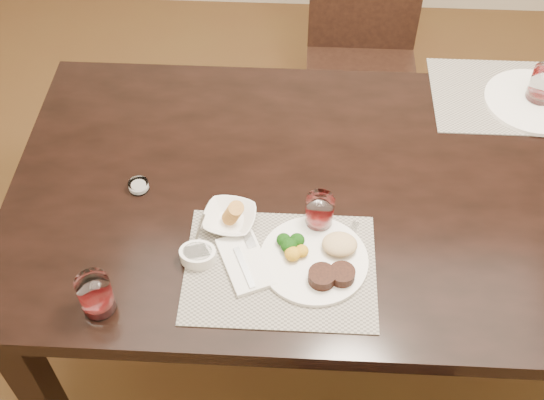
# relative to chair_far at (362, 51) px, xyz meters

# --- Properties ---
(ground_plane) EXTENTS (4.50, 4.50, 0.00)m
(ground_plane) POSITION_rel_chair_far_xyz_m (0.00, -0.93, -0.50)
(ground_plane) COLOR #4B2D18
(ground_plane) RESTS_ON ground
(dining_table) EXTENTS (2.00, 1.00, 0.75)m
(dining_table) POSITION_rel_chair_far_xyz_m (0.00, -0.93, 0.16)
(dining_table) COLOR black
(dining_table) RESTS_ON ground
(chair_far) EXTENTS (0.42, 0.42, 0.90)m
(chair_far) POSITION_rel_chair_far_xyz_m (0.00, 0.00, 0.00)
(chair_far) COLOR black
(chair_far) RESTS_ON ground
(placemat_near) EXTENTS (0.46, 0.34, 0.00)m
(placemat_near) POSITION_rel_chair_far_xyz_m (-0.26, -1.20, 0.25)
(placemat_near) COLOR gray
(placemat_near) RESTS_ON dining_table
(placemat_far) EXTENTS (0.46, 0.34, 0.00)m
(placemat_far) POSITION_rel_chair_far_xyz_m (0.40, -0.53, 0.25)
(placemat_far) COLOR gray
(placemat_far) RESTS_ON dining_table
(dinner_plate) EXTENTS (0.26, 0.26, 0.05)m
(dinner_plate) POSITION_rel_chair_far_xyz_m (-0.17, -1.18, 0.27)
(dinner_plate) COLOR white
(dinner_plate) RESTS_ON placemat_near
(napkin_fork) EXTENTS (0.16, 0.20, 0.02)m
(napkin_fork) POSITION_rel_chair_far_xyz_m (-0.35, -1.19, 0.26)
(napkin_fork) COLOR white
(napkin_fork) RESTS_ON placemat_near
(steak_knife) EXTENTS (0.06, 0.21, 0.01)m
(steak_knife) POSITION_rel_chair_far_xyz_m (-0.10, -1.19, 0.26)
(steak_knife) COLOR silver
(steak_knife) RESTS_ON placemat_near
(cracker_bowl) EXTENTS (0.15, 0.15, 0.06)m
(cracker_bowl) POSITION_rel_chair_far_xyz_m (-0.40, -1.06, 0.27)
(cracker_bowl) COLOR white
(cracker_bowl) RESTS_ON placemat_near
(sauce_ramekin) EXTENTS (0.09, 0.13, 0.07)m
(sauce_ramekin) POSITION_rel_chair_far_xyz_m (-0.46, -1.18, 0.27)
(sauce_ramekin) COLOR white
(sauce_ramekin) RESTS_ON placemat_near
(wine_glass_near) EXTENTS (0.07, 0.07, 0.10)m
(wine_glass_near) POSITION_rel_chair_far_xyz_m (-0.17, -1.06, 0.29)
(wine_glass_near) COLOR white
(wine_glass_near) RESTS_ON placemat_near
(far_plate) EXTENTS (0.29, 0.29, 0.01)m
(far_plate) POSITION_rel_chair_far_xyz_m (0.46, -0.56, 0.26)
(far_plate) COLOR white
(far_plate) RESTS_ON placemat_far
(wine_glass_far) EXTENTS (0.08, 0.08, 0.11)m
(wine_glass_far) POSITION_rel_chair_far_xyz_m (0.48, -0.55, 0.30)
(wine_glass_far) COLOR white
(wine_glass_far) RESTS_ON placemat_far
(wine_glass_side) EXTENTS (0.08, 0.08, 0.11)m
(wine_glass_side) POSITION_rel_chair_far_xyz_m (-0.68, -1.33, 0.29)
(wine_glass_side) COLOR white
(wine_glass_side) RESTS_ON dining_table
(salt_cellar) EXTENTS (0.05, 0.05, 0.02)m
(salt_cellar) POSITION_rel_chair_far_xyz_m (-0.65, -0.96, 0.26)
(salt_cellar) COLOR white
(salt_cellar) RESTS_ON dining_table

